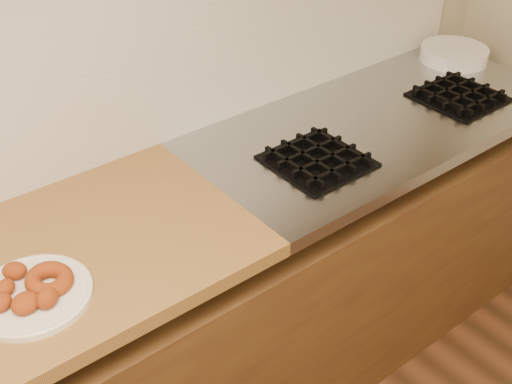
# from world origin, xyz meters

# --- Properties ---
(stovetop) EXTENTS (1.30, 0.62, 0.04)m
(stovetop) POSITION_xyz_m (1.15, 1.69, 0.88)
(stovetop) COLOR #9EA0A5
(stovetop) RESTS_ON base_cabinet
(burner_grates) EXTENTS (0.91, 0.26, 0.03)m
(burner_grates) POSITION_xyz_m (1.13, 1.61, 0.91)
(burner_grates) COLOR black
(burner_grates) RESTS_ON stovetop
(donut_plate) EXTENTS (0.26, 0.26, 0.01)m
(donut_plate) POSITION_xyz_m (-0.06, 1.59, 0.91)
(donut_plate) COLOR white
(donut_plate) RESTS_ON butcher_block
(ring_donut) EXTENTS (0.15, 0.15, 0.05)m
(ring_donut) POSITION_xyz_m (-0.02, 1.58, 0.93)
(ring_donut) COLOR #963F17
(ring_donut) RESTS_ON donut_plate
(fried_dough_chunks) EXTENTS (0.15, 0.19, 0.05)m
(fried_dough_chunks) POSITION_xyz_m (-0.08, 1.58, 0.93)
(fried_dough_chunks) COLOR #963F17
(fried_dough_chunks) RESTS_ON donut_plate
(plate_stack) EXTENTS (0.25, 0.25, 0.05)m
(plate_stack) POSITION_xyz_m (1.69, 1.82, 0.92)
(plate_stack) COLOR silver
(plate_stack) RESTS_ON stovetop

